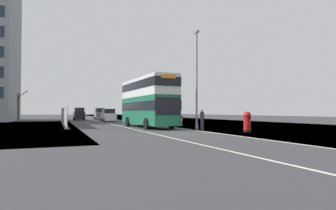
{
  "coord_description": "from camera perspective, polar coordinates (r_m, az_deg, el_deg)",
  "views": [
    {
      "loc": [
        -8.3,
        -18.7,
        1.58
      ],
      "look_at": [
        1.47,
        5.38,
        2.2
      ],
      "focal_mm": 29.63,
      "sensor_mm": 36.0,
      "label": 1
    }
  ],
  "objects": [
    {
      "name": "car_receding_mid",
      "position": [
        52.79,
        -17.81,
        -1.85
      ],
      "size": [
        1.94,
        3.97,
        2.29
      ],
      "color": "black",
      "rests_on": "ground"
    },
    {
      "name": "pedestrian_at_kerb",
      "position": [
        24.16,
        7.03,
        -2.98
      ],
      "size": [
        0.34,
        0.34,
        1.77
      ],
      "color": "#2D3342",
      "rests_on": "ground"
    },
    {
      "name": "car_receding_far",
      "position": [
        59.71,
        -13.9,
        -1.81
      ],
      "size": [
        2.05,
        4.15,
        2.3
      ],
      "color": "slate",
      "rests_on": "ground"
    },
    {
      "name": "bare_tree_far_verge_mid",
      "position": [
        57.37,
        -29.08,
        -0.39
      ],
      "size": [
        1.98,
        2.29,
        5.09
      ],
      "color": "#4C3D2D",
      "rests_on": "ground"
    },
    {
      "name": "construction_site_fence",
      "position": [
        40.13,
        -20.72,
        -2.06
      ],
      "size": [
        0.44,
        27.4,
        2.14
      ],
      "color": "#A8AAAD",
      "rests_on": "ground"
    },
    {
      "name": "bare_tree_far_verge_near",
      "position": [
        58.44,
        -28.46,
        -0.12
      ],
      "size": [
        3.19,
        2.66,
        5.54
      ],
      "color": "#4C3D2D",
      "rests_on": "ground"
    },
    {
      "name": "roadworks_barrier",
      "position": [
        30.36,
        1.35,
        -3.01
      ],
      "size": [
        1.88,
        0.69,
        1.11
      ],
      "color": "orange",
      "rests_on": "ground"
    },
    {
      "name": "ground",
      "position": [
        20.91,
        3.18,
        -5.83
      ],
      "size": [
        140.0,
        280.0,
        0.1
      ],
      "color": "#38383A"
    },
    {
      "name": "double_decker_bus",
      "position": [
        28.01,
        -4.24,
        0.73
      ],
      "size": [
        3.08,
        10.24,
        4.9
      ],
      "color": "#196042",
      "rests_on": "ground"
    },
    {
      "name": "lamppost_foreground",
      "position": [
        25.11,
        5.9,
        4.63
      ],
      "size": [
        0.29,
        0.7,
        8.87
      ],
      "color": "gray",
      "rests_on": "ground"
    },
    {
      "name": "car_oncoming_near",
      "position": [
        44.9,
        -12.13,
        -2.14
      ],
      "size": [
        2.0,
        3.97,
        2.01
      ],
      "color": "silver",
      "rests_on": "ground"
    },
    {
      "name": "red_pillar_postbox",
      "position": [
        22.2,
        15.96,
        -3.15
      ],
      "size": [
        0.61,
        0.61,
        1.59
      ],
      "color": "black",
      "rests_on": "ground"
    }
  ]
}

